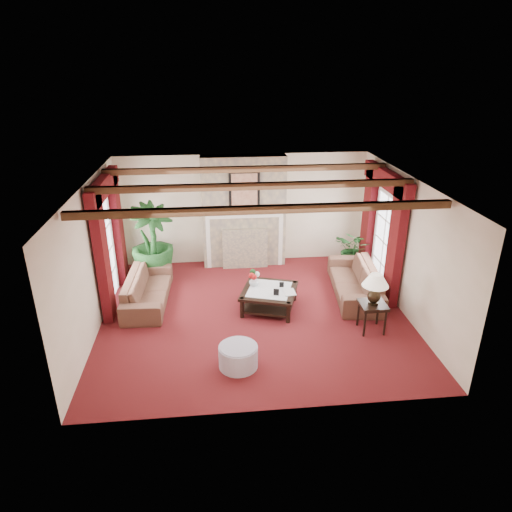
{
  "coord_description": "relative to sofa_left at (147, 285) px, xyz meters",
  "views": [
    {
      "loc": [
        -0.8,
        -7.94,
        4.7
      ],
      "look_at": [
        0.07,
        0.4,
        1.1
      ],
      "focal_mm": 32.0,
      "sensor_mm": 36.0,
      "label": 1
    }
  ],
  "objects": [
    {
      "name": "curtains_right",
      "position": [
        5.04,
        0.26,
        2.14
      ],
      "size": [
        0.2,
        2.4,
        2.55
      ],
      "primitive_type": null,
      "color": "#450A09",
      "rests_on": "ground"
    },
    {
      "name": "photo_frame_a",
      "position": [
        2.6,
        -0.8,
        0.1
      ],
      "size": [
        0.11,
        0.05,
        0.15
      ],
      "primitive_type": null,
      "rotation": [
        0.0,
        0.0,
        -0.28
      ],
      "color": "black",
      "rests_on": "coffee_table"
    },
    {
      "name": "floor",
      "position": [
        2.18,
        -0.74,
        -0.41
      ],
      "size": [
        6.0,
        6.0,
        0.0
      ],
      "primitive_type": "plane",
      "color": "#460C15",
      "rests_on": "ground"
    },
    {
      "name": "side_table",
      "position": [
        4.3,
        -1.55,
        -0.12
      ],
      "size": [
        0.52,
        0.52,
        0.57
      ],
      "primitive_type": null,
      "rotation": [
        0.0,
        0.0,
        -0.08
      ],
      "color": "black",
      "rests_on": "ground"
    },
    {
      "name": "flower_vase",
      "position": [
        2.21,
        -0.32,
        0.13
      ],
      "size": [
        0.21,
        0.22,
        0.2
      ],
      "primitive_type": "imported",
      "rotation": [
        0.0,
        0.0,
        -0.04
      ],
      "color": "silver",
      "rests_on": "coffee_table"
    },
    {
      "name": "french_door_left",
      "position": [
        -0.79,
        0.26,
        1.72
      ],
      "size": [
        0.1,
        1.1,
        2.16
      ],
      "primitive_type": null,
      "color": "white",
      "rests_on": "ground"
    },
    {
      "name": "small_plant",
      "position": [
        4.81,
        1.17,
        -0.01
      ],
      "size": [
        1.89,
        1.89,
        0.78
      ],
      "primitive_type": "imported",
      "rotation": [
        0.0,
        0.0,
        -0.89
      ],
      "color": "black",
      "rests_on": "ground"
    },
    {
      "name": "photo_frame_b",
      "position": [
        2.76,
        -0.46,
        0.09
      ],
      "size": [
        0.09,
        0.02,
        0.12
      ],
      "primitive_type": null,
      "rotation": [
        0.0,
        0.0,
        -0.03
      ],
      "color": "black",
      "rests_on": "coffee_table"
    },
    {
      "name": "book",
      "position": [
        2.77,
        -0.72,
        0.18
      ],
      "size": [
        0.23,
        0.05,
        0.31
      ],
      "primitive_type": "imported",
      "rotation": [
        0.0,
        0.0,
        0.05
      ],
      "color": "black",
      "rests_on": "coffee_table"
    },
    {
      "name": "back_wall",
      "position": [
        2.18,
        2.01,
        0.94
      ],
      "size": [
        6.0,
        0.02,
        2.7
      ],
      "primitive_type": "cube",
      "color": "beige",
      "rests_on": "ground"
    },
    {
      "name": "potted_palm",
      "position": [
        0.01,
        1.24,
        0.09
      ],
      "size": [
        2.66,
        2.71,
        0.99
      ],
      "primitive_type": "imported",
      "rotation": [
        0.0,
        0.0,
        0.62
      ],
      "color": "black",
      "rests_on": "ground"
    },
    {
      "name": "ottoman",
      "position": [
        1.74,
        -2.4,
        -0.22
      ],
      "size": [
        0.65,
        0.65,
        0.38
      ],
      "primitive_type": "cylinder",
      "color": "#A8A0B5",
      "rests_on": "ground"
    },
    {
      "name": "sofa_left",
      "position": [
        0.0,
        0.0,
        0.0
      ],
      "size": [
        2.13,
        0.78,
        0.81
      ],
      "primitive_type": "imported",
      "rotation": [
        0.0,
        0.0,
        1.53
      ],
      "color": "#330E1B",
      "rests_on": "ground"
    },
    {
      "name": "coffee_table",
      "position": [
        2.5,
        -0.53,
        -0.19
      ],
      "size": [
        1.33,
        1.33,
        0.43
      ],
      "primitive_type": null,
      "rotation": [
        0.0,
        0.0,
        -0.31
      ],
      "color": "black",
      "rests_on": "ground"
    },
    {
      "name": "right_wall",
      "position": [
        5.18,
        -0.74,
        0.94
      ],
      "size": [
        0.02,
        5.5,
        2.7
      ],
      "primitive_type": "cube",
      "color": "beige",
      "rests_on": "ground"
    },
    {
      "name": "ceiling_beams",
      "position": [
        2.18,
        -0.74,
        2.23
      ],
      "size": [
        6.0,
        3.0,
        0.12
      ],
      "primitive_type": null,
      "color": "#362211",
      "rests_on": "ceiling"
    },
    {
      "name": "table_lamp",
      "position": [
        4.3,
        -1.55,
        0.47
      ],
      "size": [
        0.48,
        0.48,
        0.61
      ],
      "primitive_type": null,
      "color": "black",
      "rests_on": "side_table"
    },
    {
      "name": "left_wall",
      "position": [
        -0.82,
        -0.74,
        0.94
      ],
      "size": [
        0.02,
        5.5,
        2.7
      ],
      "primitive_type": "cube",
      "color": "beige",
      "rests_on": "ground"
    },
    {
      "name": "sofa_right",
      "position": [
        4.42,
        -0.1,
        0.03
      ],
      "size": [
        2.38,
        1.17,
        0.87
      ],
      "primitive_type": "imported",
      "rotation": [
        0.0,
        0.0,
        -1.69
      ],
      "color": "#330E1B",
      "rests_on": "ground"
    },
    {
      "name": "french_door_right",
      "position": [
        5.15,
        0.26,
        1.72
      ],
      "size": [
        0.1,
        1.1,
        2.16
      ],
      "primitive_type": null,
      "color": "white",
      "rests_on": "ground"
    },
    {
      "name": "ceiling",
      "position": [
        2.18,
        -0.74,
        2.29
      ],
      "size": [
        6.0,
        6.0,
        0.0
      ],
      "primitive_type": "plane",
      "rotation": [
        3.14,
        0.0,
        0.0
      ],
      "color": "white",
      "rests_on": "floor"
    },
    {
      "name": "curtains_left",
      "position": [
        -0.68,
        0.26,
        2.14
      ],
      "size": [
        0.2,
        2.4,
        2.55
      ],
      "primitive_type": null,
      "color": "#450A09",
      "rests_on": "ground"
    },
    {
      "name": "fireplace",
      "position": [
        2.18,
        1.81,
        2.29
      ],
      "size": [
        2.0,
        0.52,
        2.7
      ],
      "primitive_type": null,
      "color": "tan",
      "rests_on": "ground"
    }
  ]
}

